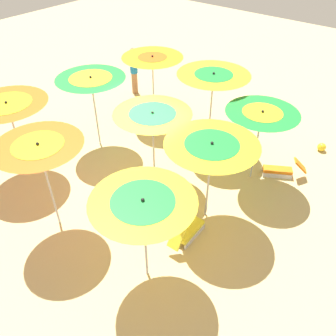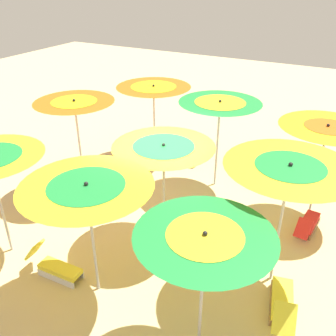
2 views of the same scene
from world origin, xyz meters
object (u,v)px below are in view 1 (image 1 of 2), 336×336
at_px(beach_umbrella_2, 261,118).
at_px(lounger_3, 232,141).
at_px(beach_umbrella_7, 91,83).
at_px(lounger_4, 188,232).
at_px(beach_umbrella_3, 39,151).
at_px(beach_umbrella_8, 153,62).
at_px(beach_umbrella_1, 211,150).
at_px(lounger_1, 281,170).
at_px(beach_umbrella_6, 8,109).
at_px(beachgoer_0, 134,70).
at_px(lounger_2, 171,117).
at_px(beach_umbrella_5, 213,81).
at_px(lounger_0, 47,148).
at_px(beach_ball, 322,147).
at_px(beach_umbrella_4, 153,119).
at_px(beach_umbrella_0, 143,209).

xyz_separation_m(beach_umbrella_2, lounger_3, (1.24, -1.02, -1.78)).
height_order(beach_umbrella_7, lounger_4, beach_umbrella_7).
xyz_separation_m(beach_umbrella_3, beach_umbrella_8, (1.63, -5.63, -0.17)).
bearing_deg(beach_umbrella_1, beach_umbrella_3, 43.09).
distance_m(lounger_1, lounger_4, 3.75).
height_order(beach_umbrella_2, beach_umbrella_3, beach_umbrella_3).
distance_m(beach_umbrella_6, beachgoer_0, 6.00).
xyz_separation_m(beach_umbrella_2, lounger_2, (3.78, -1.01, -1.79)).
height_order(beach_umbrella_3, lounger_2, beach_umbrella_3).
xyz_separation_m(beach_umbrella_2, beach_umbrella_5, (1.94, -0.66, 0.25)).
xyz_separation_m(beach_umbrella_3, beach_umbrella_5, (-0.99, -5.34, -0.02)).
xyz_separation_m(lounger_2, lounger_4, (-3.70, 4.06, 0.02)).
bearing_deg(beach_umbrella_8, lounger_0, 74.88).
bearing_deg(beach_ball, beach_umbrella_1, 74.17).
bearing_deg(beach_umbrella_4, beach_umbrella_5, -95.67).
xyz_separation_m(beach_umbrella_7, lounger_4, (-4.67, 1.44, -1.98)).
bearing_deg(beach_umbrella_7, beach_umbrella_6, 72.69).
xyz_separation_m(lounger_3, lounger_4, (-1.16, 4.07, 0.00)).
bearing_deg(beach_umbrella_4, lounger_1, -139.51).
bearing_deg(beach_umbrella_3, lounger_0, -31.28).
relative_size(beach_umbrella_7, lounger_4, 2.01).
bearing_deg(beach_umbrella_6, lounger_1, -143.40).
height_order(beach_umbrella_1, beach_ball, beach_umbrella_1).
height_order(lounger_3, beach_ball, lounger_3).
xyz_separation_m(beach_umbrella_5, beach_ball, (-3.11, -1.97, -2.11)).
relative_size(beach_umbrella_1, beachgoer_0, 1.22).
height_order(beach_umbrella_1, lounger_3, beach_umbrella_1).
bearing_deg(beach_umbrella_0, beach_umbrella_7, -31.53).
relative_size(beach_umbrella_4, lounger_2, 1.82).
height_order(lounger_0, beach_ball, lounger_0).
distance_m(beach_umbrella_5, lounger_0, 5.60).
relative_size(beach_umbrella_8, lounger_0, 1.89).
bearing_deg(lounger_0, beach_umbrella_0, 82.78).
height_order(lounger_1, lounger_2, lounger_1).
bearing_deg(beach_umbrella_1, lounger_0, 9.67).
relative_size(beach_umbrella_6, lounger_3, 1.70).
height_order(beach_umbrella_4, beachgoer_0, beach_umbrella_4).
distance_m(lounger_0, lounger_3, 5.99).
distance_m(beach_umbrella_2, lounger_4, 3.53).
relative_size(beach_umbrella_2, beach_ball, 8.31).
bearing_deg(beach_umbrella_5, lounger_2, -10.91).
relative_size(beach_umbrella_8, beach_ball, 8.63).
height_order(beach_umbrella_0, beach_ball, beach_umbrella_0).
height_order(beach_umbrella_7, beachgoer_0, beach_umbrella_7).
height_order(beach_umbrella_7, lounger_2, beach_umbrella_7).
distance_m(lounger_2, lounger_3, 2.55).
bearing_deg(lounger_2, lounger_4, 137.92).
xyz_separation_m(beach_umbrella_1, beach_umbrella_3, (2.75, 2.57, 0.19)).
height_order(beach_umbrella_8, lounger_0, beach_umbrella_8).
bearing_deg(beach_umbrella_5, beach_umbrella_0, 109.09).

